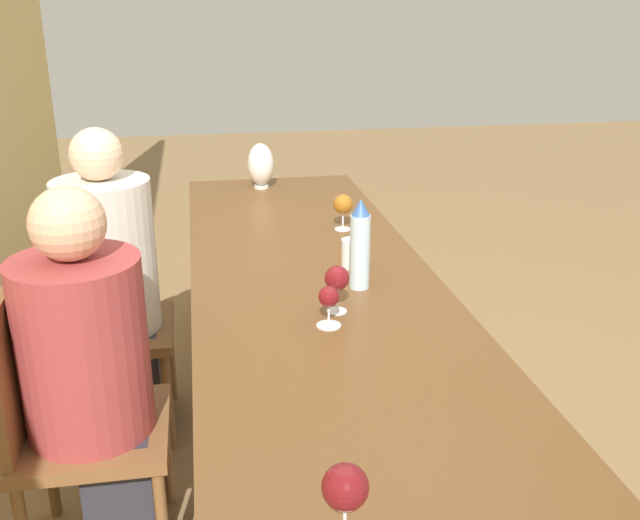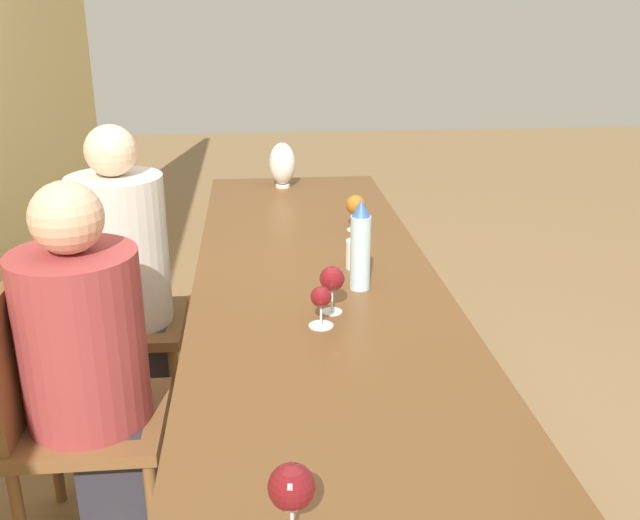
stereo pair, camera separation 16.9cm
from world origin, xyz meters
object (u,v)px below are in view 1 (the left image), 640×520
person_near (92,373)px  person_far (114,278)px  wine_glass_0 (329,299)px  chair_near (68,420)px  chair_far (96,320)px  wine_glass_3 (345,488)px  water_bottle (360,245)px  wine_glass_1 (337,279)px  wine_glass_2 (343,205)px  vase (261,165)px  water_tumbler (352,253)px

person_near → person_far: size_ratio=0.97×
wine_glass_0 → person_near: 0.72m
chair_near → person_far: bearing=-6.8°
wine_glass_0 → chair_far: (0.80, 0.77, -0.38)m
wine_glass_3 → person_near: (0.95, 0.55, -0.25)m
wine_glass_0 → chair_far: wine_glass_0 is taller
water_bottle → person_near: 0.90m
person_near → wine_glass_3: bearing=-149.8°
chair_far → person_far: size_ratio=0.73×
wine_glass_1 → person_near: 0.76m
wine_glass_0 → wine_glass_2: wine_glass_2 is taller
water_bottle → vase: water_bottle is taller
person_near → chair_far: bearing=6.9°
vase → person_near: (-1.50, 0.64, -0.26)m
water_tumbler → water_bottle: bearing=175.0°
wine_glass_1 → wine_glass_2: size_ratio=1.00×
vase → wine_glass_1: (-1.51, -0.08, -0.01)m
wine_glass_3 → chair_near: bearing=33.8°
person_near → water_tumbler: bearing=-67.2°
vase → wine_glass_3: 2.45m
water_bottle → wine_glass_2: 0.61m
water_tumbler → wine_glass_1: bearing=160.9°
chair_far → chair_near: bearing=180.0°
chair_far → vase: bearing=-42.3°
water_bottle → chair_far: water_bottle is taller
chair_near → chair_far: 0.70m
wine_glass_2 → chair_far: 1.07m
wine_glass_1 → chair_far: wine_glass_1 is taller
wine_glass_2 → person_near: size_ratio=0.12×
person_far → vase: bearing=-38.8°
water_bottle → wine_glass_3: size_ratio=1.95×
water_bottle → person_far: (0.53, 0.83, -0.26)m
water_bottle → water_tumbler: bearing=-5.0°
water_bottle → person_far: bearing=57.5°
wine_glass_2 → chair_far: bearing=94.5°
water_bottle → wine_glass_1: (-0.17, 0.11, -0.04)m
water_bottle → wine_glass_0: water_bottle is taller
wine_glass_3 → water_tumbler: bearing=-12.9°
water_tumbler → wine_glass_2: 0.43m
wine_glass_3 → person_far: person_far is taller
vase → person_near: 1.65m
wine_glass_1 → person_near: (0.01, 0.72, -0.25)m
vase → wine_glass_2: vase is taller
wine_glass_3 → wine_glass_1: bearing=-10.5°
chair_far → person_near: bearing=-173.1°
water_bottle → wine_glass_2: bearing=-6.7°
wine_glass_1 → chair_near: (0.01, 0.81, -0.40)m
water_tumbler → wine_glass_3: bearing=167.1°
person_near → wine_glass_2: bearing=-49.3°
wine_glass_3 → wine_glass_2: bearing=-11.6°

